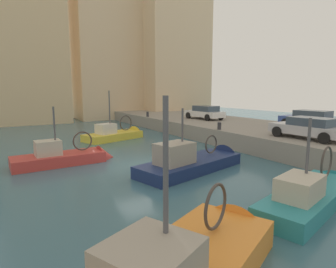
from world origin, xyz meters
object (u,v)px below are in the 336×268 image
Objects in this scene: fishing_boat_yellow at (118,137)px; parked_car_silver at (309,128)px; parked_car_blue at (310,119)px; fishing_boat_red at (67,161)px; fishing_boat_teal at (313,200)px; mooring_bollard_south at (219,126)px; parked_car_white at (205,112)px; mooring_bollard_mid at (148,114)px; fishing_boat_navy at (195,166)px.

fishing_boat_yellow is 1.37× the size of parked_car_silver.
fishing_boat_red is at bearing 170.82° from parked_car_blue.
mooring_bollard_south is (4.27, 10.21, 1.35)m from fishing_boat_teal.
parked_car_white is 8.10× the size of mooring_bollard_south.
mooring_bollard_mid is (-6.99, 14.60, -0.42)m from parked_car_blue.
mooring_bollard_mid is (-3.85, 5.22, -0.43)m from parked_car_white.
fishing_boat_teal is 22.66m from mooring_bollard_mid.
fishing_boat_red is at bearing 140.26° from fishing_boat_navy.
fishing_boat_teal is 12.34× the size of mooring_bollard_mid.
fishing_boat_navy is at bearing -88.86° from fishing_boat_yellow.
fishing_boat_red reaches higher than parked_car_blue.
parked_car_white is (1.89, 12.60, 0.03)m from parked_car_silver.
parked_car_white is 9.89m from parked_car_blue.
parked_car_silver is at bearing -59.06° from fishing_boat_yellow.
fishing_boat_navy is at bearing 99.84° from fishing_boat_teal.
mooring_bollard_south is 12.00m from mooring_bollard_mid.
parked_car_blue is (5.02, 3.22, 0.02)m from parked_car_silver.
fishing_boat_teal is at bearing -80.16° from fishing_boat_navy.
fishing_boat_yellow is (5.36, 6.36, 0.00)m from fishing_boat_red.
fishing_boat_yellow is at bearing -135.81° from mooring_bollard_mid.
mooring_bollard_mid is (10.87, 11.72, 1.36)m from fishing_boat_red.
parked_car_silver is at bearing -71.35° from mooring_bollard_south.
fishing_boat_red is 18.17m from parked_car_blue.
fishing_boat_teal is at bearing -112.70° from mooring_bollard_south.
mooring_bollard_south is at bearing 108.65° from parked_car_silver.
parked_car_blue is at bearing -36.50° from fishing_boat_yellow.
mooring_bollard_mid is (5.29, 16.35, 1.33)m from fishing_boat_navy.
mooring_bollard_south and mooring_bollard_mid have the same top height.
parked_car_blue is at bearing -9.18° from fishing_boat_red.
parked_car_blue is 8.23× the size of mooring_bollard_south.
fishing_boat_red is at bearing -132.84° from mooring_bollard_mid.
parked_car_white reaches higher than parked_car_blue.
mooring_bollard_south is at bearing 67.30° from fishing_boat_teal.
fishing_boat_navy is at bearing -171.88° from parked_car_blue.
fishing_boat_red reaches higher than mooring_bollard_mid.
fishing_boat_yellow is 11.03× the size of mooring_bollard_south.
fishing_boat_red is at bearing -156.18° from parked_car_white.
fishing_boat_teal is 18.92m from parked_car_white.
fishing_boat_navy is 13.03× the size of mooring_bollard_mid.
fishing_boat_red is 8.32m from fishing_boat_yellow.
fishing_boat_navy reaches higher than parked_car_white.
fishing_boat_teal reaches higher than mooring_bollard_south.
parked_car_silver is (6.24, 4.40, 1.75)m from fishing_boat_teal.
fishing_boat_yellow is at bearing 94.19° from fishing_boat_teal.
fishing_boat_yellow reaches higher than fishing_boat_navy.
mooring_bollard_south is at bearing -119.58° from parked_car_white.
mooring_bollard_south is at bearing -50.35° from fishing_boat_yellow.
fishing_boat_yellow is at bearing 91.14° from fishing_boat_navy.
parked_car_blue is (3.14, -9.38, -0.01)m from parked_car_white.
fishing_boat_yellow is 9.53m from parked_car_white.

